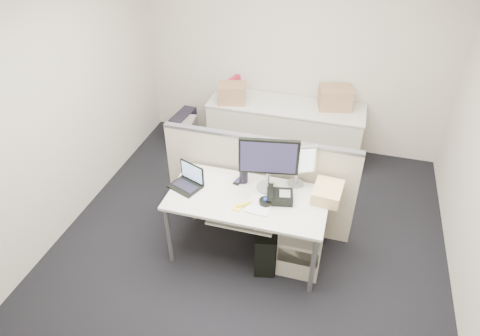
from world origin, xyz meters
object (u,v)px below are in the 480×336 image
(desk_phone, at_px, (280,197))
(laptop, at_px, (185,178))
(desk, at_px, (247,202))
(monitor_main, at_px, (268,165))

(desk_phone, bearing_deg, laptop, 172.46)
(desk, height_order, laptop, laptop)
(monitor_main, xyz_separation_m, desk_phone, (0.15, -0.14, -0.24))
(laptop, distance_m, desk_phone, 0.92)
(monitor_main, relative_size, desk_phone, 2.32)
(monitor_main, relative_size, laptop, 1.91)
(monitor_main, distance_m, desk_phone, 0.32)
(desk_phone, bearing_deg, desk, 176.58)
(laptop, bearing_deg, desk, 23.43)
(desk, relative_size, desk_phone, 6.24)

